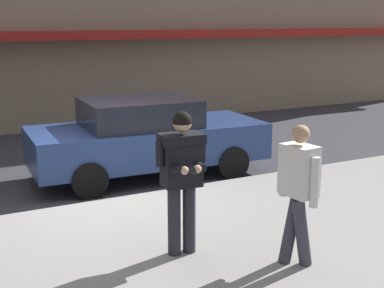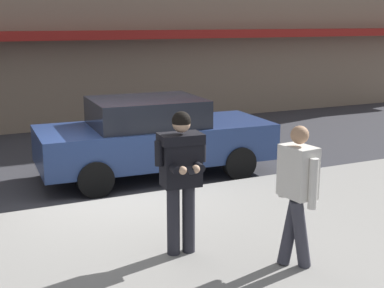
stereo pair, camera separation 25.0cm
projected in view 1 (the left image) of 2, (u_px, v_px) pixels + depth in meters
name	position (u px, v px, depth m)	size (l,w,h in m)	color
ground_plane	(102.00, 203.00, 8.94)	(80.00, 80.00, 0.00)	#333338
sidewalk	(245.00, 251.00, 6.91)	(32.00, 5.30, 0.14)	gray
curb_paint_line	(155.00, 194.00, 9.43)	(28.00, 0.12, 0.01)	silver
parked_sedan_mid	(146.00, 137.00, 10.35)	(4.59, 2.10, 1.54)	navy
man_texting_on_phone	(182.00, 168.00, 6.46)	(0.65, 0.60, 1.81)	#23232B
pedestrian_in_light_coat	(298.00, 186.00, 6.20)	(0.36, 0.60, 1.70)	#33333D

